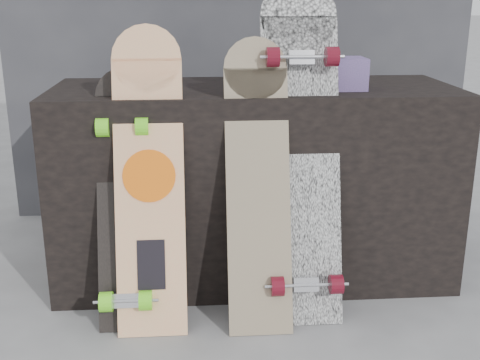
{
  "coord_description": "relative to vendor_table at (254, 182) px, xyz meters",
  "views": [
    {
      "loc": [
        -0.24,
        -1.88,
        1.16
      ],
      "look_at": [
        -0.08,
        0.2,
        0.51
      ],
      "focal_mm": 45.0,
      "sensor_mm": 36.0,
      "label": 1
    }
  ],
  "objects": [
    {
      "name": "merch_box_small",
      "position": [
        0.34,
        -0.09,
        0.46
      ],
      "size": [
        0.14,
        0.14,
        0.12
      ],
      "primitive_type": "cube",
      "color": "navy",
      "rests_on": "vendor_table"
    },
    {
      "name": "merch_box_flat",
      "position": [
        0.13,
        0.2,
        0.43
      ],
      "size": [
        0.22,
        0.1,
        0.06
      ],
      "primitive_type": "cube",
      "color": "#D1B78C",
      "rests_on": "vendor_table"
    },
    {
      "name": "longboard_cascadia",
      "position": [
        0.14,
        -0.29,
        0.23
      ],
      "size": [
        0.28,
        0.42,
        1.21
      ],
      "rotation": [
        -0.29,
        0.0,
        0.0
      ],
      "color": "white",
      "rests_on": "ground"
    },
    {
      "name": "ground",
      "position": [
        0.0,
        -0.5,
        -0.4
      ],
      "size": [
        60.0,
        60.0,
        0.0
      ],
      "primitive_type": "plane",
      "color": "slate",
      "rests_on": "ground"
    },
    {
      "name": "booth",
      "position": [
        0.0,
        0.85,
        0.7
      ],
      "size": [
        2.4,
        0.22,
        2.2
      ],
      "color": "#35353A",
      "rests_on": "ground"
    },
    {
      "name": "skateboard_dark",
      "position": [
        -0.49,
        -0.32,
        0.06
      ],
      "size": [
        0.21,
        0.37,
        0.9
      ],
      "rotation": [
        -0.33,
        0.0,
        0.0
      ],
      "color": "black",
      "rests_on": "ground"
    },
    {
      "name": "longboard_geisha",
      "position": [
        -0.4,
        -0.34,
        0.16
      ],
      "size": [
        0.24,
        0.32,
        1.06
      ],
      "rotation": [
        -0.28,
        0.0,
        0.0
      ],
      "color": "beige",
      "rests_on": "ground"
    },
    {
      "name": "vendor_table",
      "position": [
        0.0,
        0.0,
        0.0
      ],
      "size": [
        1.6,
        0.6,
        0.8
      ],
      "primitive_type": "cube",
      "color": "black",
      "rests_on": "ground"
    },
    {
      "name": "merch_box_purple",
      "position": [
        -0.4,
        0.15,
        0.45
      ],
      "size": [
        0.18,
        0.12,
        0.1
      ],
      "primitive_type": "cube",
      "color": "navy",
      "rests_on": "vendor_table"
    },
    {
      "name": "longboard_celtic",
      "position": [
        -0.02,
        -0.35,
        0.14
      ],
      "size": [
        0.23,
        0.33,
        1.01
      ],
      "rotation": [
        -0.31,
        0.0,
        0.0
      ],
      "color": "beige",
      "rests_on": "ground"
    }
  ]
}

